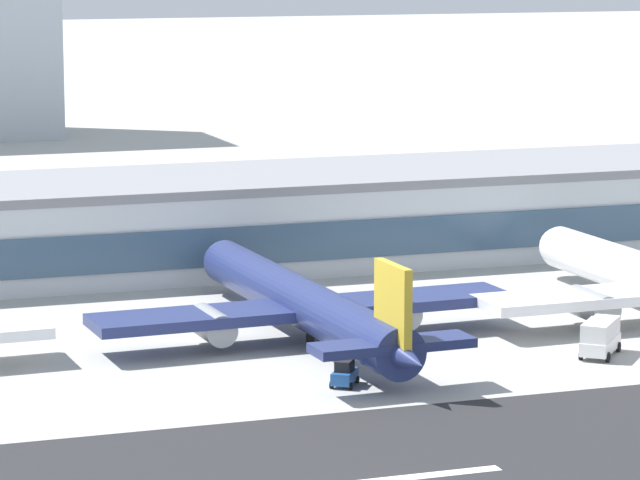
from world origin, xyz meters
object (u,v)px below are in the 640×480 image
object	(u,v)px
airliner_gold_tail_gate_1	(309,307)
service_box_truck_1	(600,336)
service_baggage_tug_0	(344,373)
terminal_building	(169,223)

from	to	relation	value
airliner_gold_tail_gate_1	service_box_truck_1	world-z (taller)	airliner_gold_tail_gate_1
service_baggage_tug_0	service_box_truck_1	bearing A→B (deg)	130.09
terminal_building	service_box_truck_1	xyz separation A→B (m)	(25.53, -53.61, -3.36)
terminal_building	service_baggage_tug_0	size ratio (longest dim) A/B	48.47
service_box_truck_1	airliner_gold_tail_gate_1	bearing A→B (deg)	101.82
terminal_building	airliner_gold_tail_gate_1	xyz separation A→B (m)	(2.72, -40.54, -1.75)
terminal_building	service_baggage_tug_0	bearing A→B (deg)	-89.51
airliner_gold_tail_gate_1	service_box_truck_1	bearing A→B (deg)	-122.13
airliner_gold_tail_gate_1	service_baggage_tug_0	distance (m)	15.82
service_box_truck_1	service_baggage_tug_0	bearing A→B (deg)	137.13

